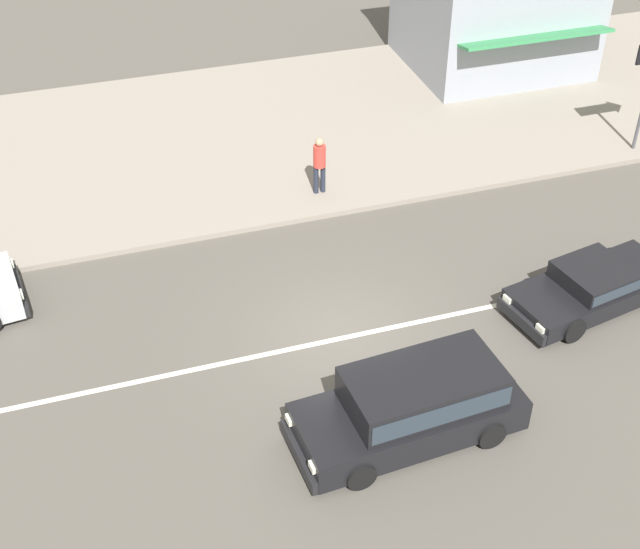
{
  "coord_description": "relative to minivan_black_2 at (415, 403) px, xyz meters",
  "views": [
    {
      "loc": [
        -5.06,
        -14.23,
        13.43
      ],
      "look_at": [
        -0.1,
        1.42,
        0.8
      ],
      "focal_mm": 50.0,
      "sensor_mm": 36.0,
      "label": 1
    }
  ],
  "objects": [
    {
      "name": "sedan_black_4",
      "position": [
        5.53,
        2.51,
        -0.31
      ],
      "size": [
        4.44,
        2.43,
        1.06
      ],
      "color": "black",
      "rests_on": "ground"
    },
    {
      "name": "kerb_strip",
      "position": [
        -0.41,
        12.83,
        -0.77
      ],
      "size": [
        68.0,
        10.0,
        0.15
      ],
      "primitive_type": "cube",
      "color": "gray",
      "rests_on": "ground"
    },
    {
      "name": "shopfront_mid_block",
      "position": [
        9.19,
        15.31,
        1.52
      ],
      "size": [
        5.82,
        5.91,
        4.42
      ],
      "color": "#999EA8",
      "rests_on": "kerb_strip"
    },
    {
      "name": "lane_centre_stripe",
      "position": [
        -0.41,
        3.11,
        -0.84
      ],
      "size": [
        50.4,
        0.14,
        0.01
      ],
      "primitive_type": "cube",
      "color": "silver",
      "rests_on": "ground"
    },
    {
      "name": "ground_plane",
      "position": [
        -0.41,
        3.11,
        -0.84
      ],
      "size": [
        160.0,
        160.0,
        0.0
      ],
      "primitive_type": "plane",
      "color": "#544F47"
    },
    {
      "name": "pedestrian_near_clock",
      "position": [
        0.88,
        8.94,
        0.28
      ],
      "size": [
        0.34,
        0.34,
        1.67
      ],
      "color": "#232838",
      "rests_on": "kerb_strip"
    },
    {
      "name": "minivan_black_2",
      "position": [
        0.0,
        0.0,
        0.0
      ],
      "size": [
        4.72,
        2.16,
        1.56
      ],
      "color": "black",
      "rests_on": "ground"
    }
  ]
}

